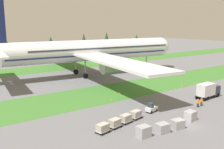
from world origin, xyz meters
TOP-DOWN VIEW (x-y plane):
  - ground_plane at (0.00, 0.00)m, footprint 400.00×400.00m
  - grass_strip_near at (0.00, 25.96)m, footprint 320.00×15.65m
  - grass_strip_far at (0.00, 69.27)m, footprint 320.00×15.65m
  - airliner at (7.56, 47.87)m, footprint 68.38×84.35m
  - baggage_tug at (-0.37, 8.68)m, footprint 2.81×1.79m
  - cargo_dolly_lead at (-5.29, 7.69)m, footprint 2.45×1.91m
  - cargo_dolly_second at (-8.14, 7.11)m, footprint 2.45×1.91m
  - cargo_dolly_third at (-10.98, 6.53)m, footprint 2.45×1.91m
  - cargo_dolly_fourth at (-13.82, 5.96)m, footprint 2.45×1.91m
  - catering_truck at (17.52, 8.16)m, footprint 7.06×2.65m
  - ground_crew_marshaller at (11.18, 5.35)m, footprint 0.36×0.50m
  - ground_crew_loader at (9.72, 5.19)m, footprint 0.36×0.51m
  - uld_container_0 at (-5.84, 0.46)m, footprint 2.13×1.77m
  - uld_container_1 at (-2.52, 0.17)m, footprint 2.17×1.81m
  - uld_container_2 at (-9.45, 1.04)m, footprint 2.00×1.60m
  - uld_container_3 at (2.19, 1.24)m, footprint 2.18×1.83m
  - taxiway_marker_0 at (2.50, 22.91)m, footprint 0.44×0.44m
  - taxiway_marker_1 at (21.87, 19.37)m, footprint 0.44×0.44m
  - taxiway_marker_2 at (-2.11, 19.95)m, footprint 0.44×0.44m
  - distant_tree_line at (1.11, 113.03)m, footprint 174.55×9.17m

SIDE VIEW (x-z plane):
  - ground_plane at x=0.00m, z-range 0.00..0.00m
  - grass_strip_near at x=0.00m, z-range 0.00..0.01m
  - grass_strip_far at x=0.00m, z-range 0.00..0.01m
  - taxiway_marker_0 at x=2.50m, z-range 0.00..0.48m
  - taxiway_marker_2 at x=-2.11m, z-range 0.00..0.52m
  - taxiway_marker_1 at x=21.87m, z-range 0.00..0.52m
  - uld_container_1 at x=-2.52m, z-range 0.00..1.53m
  - uld_container_0 at x=-5.84m, z-range 0.00..1.55m
  - baggage_tug at x=-0.37m, z-range -0.17..1.80m
  - uld_container_2 at x=-9.45m, z-range 0.00..1.77m
  - uld_container_3 at x=2.19m, z-range 0.00..1.79m
  - cargo_dolly_lead at x=-5.29m, z-range 0.14..1.69m
  - cargo_dolly_second at x=-8.14m, z-range 0.14..1.69m
  - cargo_dolly_third at x=-10.98m, z-range 0.14..1.69m
  - cargo_dolly_fourth at x=-13.82m, z-range 0.14..1.69m
  - ground_crew_marshaller at x=11.18m, z-range 0.08..1.82m
  - ground_crew_loader at x=9.72m, z-range 0.08..1.82m
  - catering_truck at x=17.52m, z-range 0.16..3.74m
  - distant_tree_line at x=1.11m, z-range 0.39..12.98m
  - airliner at x=7.56m, z-range -3.35..20.35m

